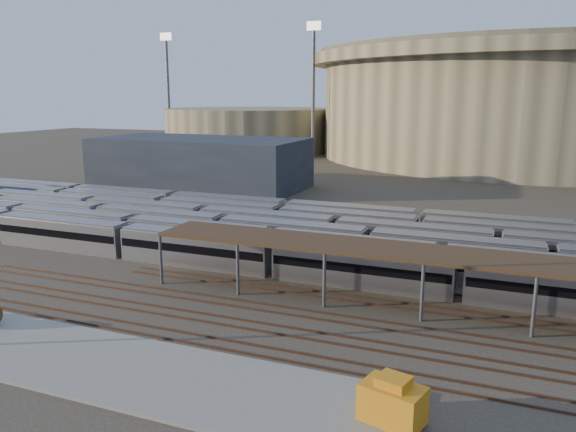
# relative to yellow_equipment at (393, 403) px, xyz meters

# --- Properties ---
(ground) EXTENTS (420.00, 420.00, 0.00)m
(ground) POSITION_rel_yellow_equipment_xyz_m (-18.50, 14.64, -1.31)
(ground) COLOR #383026
(ground) RESTS_ON ground
(apron) EXTENTS (50.00, 9.00, 0.20)m
(apron) POSITION_rel_yellow_equipment_xyz_m (-23.50, -0.36, -1.21)
(apron) COLOR gray
(apron) RESTS_ON ground
(subway_trains) EXTENTS (125.54, 23.90, 3.60)m
(subway_trains) POSITION_rel_yellow_equipment_xyz_m (-21.05, 33.14, 0.49)
(subway_trains) COLOR #B3B2B7
(subway_trains) RESTS_ON ground
(inspection_shed) EXTENTS (60.30, 6.00, 5.30)m
(inspection_shed) POSITION_rel_yellow_equipment_xyz_m (3.50, 18.64, 3.68)
(inspection_shed) COLOR #545459
(inspection_shed) RESTS_ON ground
(empty_tracks) EXTENTS (170.00, 9.62, 0.18)m
(empty_tracks) POSITION_rel_yellow_equipment_xyz_m (-18.50, 9.64, -1.22)
(empty_tracks) COLOR #4C3323
(empty_tracks) RESTS_ON ground
(stadium) EXTENTS (124.00, 124.00, 32.50)m
(stadium) POSITION_rel_yellow_equipment_xyz_m (6.50, 154.64, 15.16)
(stadium) COLOR #978B66
(stadium) RESTS_ON ground
(secondary_arena) EXTENTS (56.00, 56.00, 14.00)m
(secondary_arena) POSITION_rel_yellow_equipment_xyz_m (-78.50, 144.64, 5.69)
(secondary_arena) COLOR #978B66
(secondary_arena) RESTS_ON ground
(service_building) EXTENTS (42.00, 20.00, 10.00)m
(service_building) POSITION_rel_yellow_equipment_xyz_m (-53.50, 69.64, 3.69)
(service_building) COLOR #1E232D
(service_building) RESTS_ON ground
(floodlight_0) EXTENTS (4.00, 1.00, 38.40)m
(floodlight_0) POSITION_rel_yellow_equipment_xyz_m (-48.50, 124.64, 19.34)
(floodlight_0) COLOR #545459
(floodlight_0) RESTS_ON ground
(floodlight_1) EXTENTS (4.00, 1.00, 38.40)m
(floodlight_1) POSITION_rel_yellow_equipment_xyz_m (-103.50, 134.64, 19.34)
(floodlight_1) COLOR #545459
(floodlight_1) RESTS_ON ground
(floodlight_3) EXTENTS (4.00, 1.00, 38.40)m
(floodlight_3) POSITION_rel_yellow_equipment_xyz_m (-28.50, 174.64, 19.34)
(floodlight_3) COLOR #545459
(floodlight_3) RESTS_ON ground
(yellow_equipment) EXTENTS (4.01, 3.08, 2.22)m
(yellow_equipment) POSITION_rel_yellow_equipment_xyz_m (0.00, 0.00, 0.00)
(yellow_equipment) COLOR #C87A12
(yellow_equipment) RESTS_ON apron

